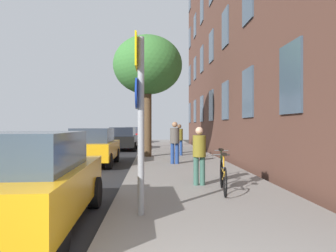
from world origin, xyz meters
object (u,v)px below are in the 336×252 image
object	(u,v)px
sign_post	(140,109)
tree_near	(148,66)
car_1	(94,146)
pedestrian_1	(175,140)
car_3	(133,135)
car_0	(30,180)
bicycle_1	(221,168)
pedestrian_0	(199,152)
pedestrian_2	(179,138)
car_2	(123,138)
traffic_light	(148,115)
bicycle_2	(196,151)
bicycle_0	(223,177)

from	to	relation	value
sign_post	tree_near	xyz separation A→B (m)	(-0.01, 10.66, 2.87)
sign_post	car_1	size ratio (longest dim) A/B	0.83
pedestrian_1	car_1	world-z (taller)	pedestrian_1
car_1	car_3	bearing A→B (deg)	87.59
car_0	car_1	world-z (taller)	same
pedestrian_1	bicycle_1	bearing A→B (deg)	-74.79
pedestrian_0	pedestrian_2	bearing A→B (deg)	88.60
car_2	sign_post	bearing A→B (deg)	-83.59
traffic_light	bicycle_2	distance (m)	8.85
sign_post	car_1	distance (m)	8.34
sign_post	bicycle_1	bearing A→B (deg)	56.61
sign_post	pedestrian_0	size ratio (longest dim) A/B	2.05
car_1	tree_near	bearing A→B (deg)	49.81
traffic_light	pedestrian_2	distance (m)	7.32
sign_post	car_0	distance (m)	2.19
car_0	car_2	xyz separation A→B (m)	(-0.03, 16.67, 0.00)
pedestrian_2	car_1	size ratio (longest dim) A/B	0.43
car_1	car_0	bearing A→B (deg)	-86.41
traffic_light	car_3	distance (m)	6.92
bicycle_1	car_1	size ratio (longest dim) A/B	0.42
sign_post	bicycle_2	size ratio (longest dim) A/B	2.07
car_1	traffic_light	bearing A→B (deg)	77.48
sign_post	traffic_light	distance (m)	18.08
car_0	car_2	bearing A→B (deg)	90.12
pedestrian_2	sign_post	bearing A→B (deg)	-98.74
pedestrian_2	car_2	distance (m)	6.24
sign_post	pedestrian_2	xyz separation A→B (m)	(1.71, 11.12, -0.94)
bicycle_0	car_1	xyz separation A→B (m)	(-4.26, 6.15, 0.34)
pedestrian_1	pedestrian_2	size ratio (longest dim) A/B	1.05
car_1	sign_post	bearing A→B (deg)	-73.73
sign_post	pedestrian_1	size ratio (longest dim) A/B	1.82
sign_post	pedestrian_1	bearing A→B (deg)	80.94
bicycle_2	pedestrian_1	size ratio (longest dim) A/B	0.88
traffic_light	pedestrian_2	xyz separation A→B (m)	(1.77, -6.95, -1.48)
traffic_light	car_0	size ratio (longest dim) A/B	0.87
sign_post	car_3	size ratio (longest dim) A/B	0.73
pedestrian_1	car_3	bearing A→B (deg)	99.30
pedestrian_0	traffic_light	bearing A→B (deg)	95.82
bicycle_1	traffic_light	bearing A→B (deg)	99.10
pedestrian_0	car_2	size ratio (longest dim) A/B	0.39
tree_near	pedestrian_2	xyz separation A→B (m)	(1.72, 0.46, -3.81)
pedestrian_1	pedestrian_2	world-z (taller)	pedestrian_1
bicycle_1	bicycle_0	bearing A→B (deg)	-101.15
car_3	car_2	bearing A→B (deg)	-91.45
bicycle_1	bicycle_2	world-z (taller)	bicycle_1
tree_near	bicycle_0	size ratio (longest dim) A/B	3.71
pedestrian_1	car_2	size ratio (longest dim) A/B	0.44
pedestrian_1	sign_post	bearing A→B (deg)	-99.06
bicycle_1	pedestrian_2	distance (m)	7.71
bicycle_1	bicycle_2	size ratio (longest dim) A/B	1.04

